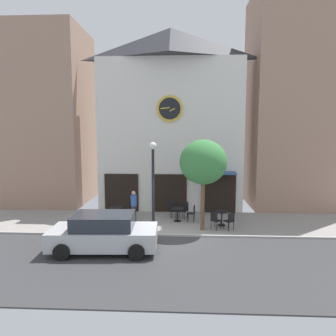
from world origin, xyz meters
TOP-DOWN VIEW (x-y plane):
  - ground_plane at (0.00, -0.77)m, footprint 24.35×10.29m
  - clock_building at (-0.44, 5.44)m, footprint 8.79×3.40m
  - neighbor_building_left at (-8.83, 6.80)m, footprint 5.28×4.88m
  - neighbor_building_right at (7.87, 6.72)m, footprint 6.30×4.72m
  - street_lamp at (-1.13, 1.17)m, footprint 0.36×0.36m
  - street_tree at (1.33, 1.04)m, footprint 2.30×2.07m
  - cafe_table_center_right at (-3.28, 2.32)m, footprint 0.78×0.78m
  - cafe_table_center_left at (0.07, 2.39)m, footprint 0.70×0.70m
  - cafe_table_near_door at (2.37, 1.76)m, footprint 0.68×0.68m
  - cafe_chair_curbside at (1.95, 1.06)m, footprint 0.56×0.56m
  - cafe_chair_outer at (0.87, 2.36)m, footprint 0.46×0.46m
  - cafe_chair_right_end at (0.45, 3.09)m, footprint 0.56×0.56m
  - cafe_chair_corner at (2.68, 1.00)m, footprint 0.55×0.55m
  - cafe_chair_under_awning at (-0.17, 3.15)m, footprint 0.50×0.50m
  - pedestrian_blue at (-2.31, 2.30)m, footprint 0.43×0.43m
  - parked_car_silver at (-2.87, -1.86)m, footprint 4.37×2.17m

SIDE VIEW (x-z plane):
  - ground_plane at x=0.00m, z-range -0.09..0.04m
  - cafe_table_near_door at x=2.37m, z-range 0.15..0.89m
  - cafe_table_center_left at x=0.07m, z-range 0.15..0.89m
  - cafe_chair_curbside at x=1.95m, z-range 0.08..0.98m
  - cafe_chair_outer at x=0.87m, z-range 0.08..0.98m
  - cafe_chair_right_end at x=0.45m, z-range 0.08..0.98m
  - cafe_chair_corner at x=2.68m, z-range 0.08..0.98m
  - cafe_chair_under_awning at x=-0.17m, z-range 0.08..0.98m
  - cafe_table_center_right at x=-3.28m, z-range 0.18..0.96m
  - parked_car_silver at x=-2.87m, z-range -0.01..1.54m
  - pedestrian_blue at x=-2.31m, z-range 0.03..1.70m
  - street_lamp at x=-1.13m, z-range 0.03..4.38m
  - street_tree at x=1.33m, z-range 1.13..5.61m
  - clock_building at x=-0.44m, z-range 0.16..11.21m
  - neighbor_building_left at x=-8.83m, z-range 0.00..11.52m
  - neighbor_building_right at x=7.87m, z-range 0.00..13.53m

